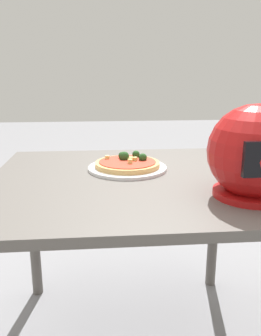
# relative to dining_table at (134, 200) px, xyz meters

# --- Properties ---
(dining_table) EXTENTS (1.02, 0.93, 0.73)m
(dining_table) POSITION_rel_dining_table_xyz_m (0.00, 0.00, 0.00)
(dining_table) COLOR #5B5651
(dining_table) RESTS_ON ground
(pizza_plate) EXTENTS (0.30, 0.30, 0.01)m
(pizza_plate) POSITION_rel_dining_table_xyz_m (0.01, -0.10, 0.09)
(pizza_plate) COLOR white
(pizza_plate) RESTS_ON dining_table
(pizza) EXTENTS (0.25, 0.25, 0.05)m
(pizza) POSITION_rel_dining_table_xyz_m (0.01, -0.11, 0.11)
(pizza) COLOR tan
(pizza) RESTS_ON pizza_plate
(motorcycle_helmet) EXTENTS (0.28, 0.28, 0.28)m
(motorcycle_helmet) POSITION_rel_dining_table_xyz_m (-0.33, 0.24, 0.22)
(motorcycle_helmet) COLOR #B21414
(motorcycle_helmet) RESTS_ON dining_table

